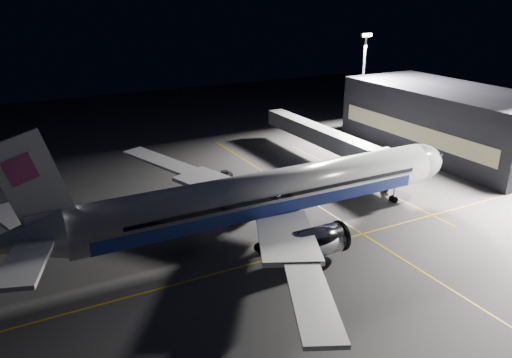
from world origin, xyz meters
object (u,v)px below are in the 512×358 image
Objects in this scene: airliner at (262,196)px; jet_bridge at (330,139)px; safety_cone_a at (291,207)px; baggage_tug at (225,176)px; safety_cone_b at (293,209)px; floodlight_mast_north at (363,75)px; safety_cone_c at (282,211)px.

airliner is 29.31m from jet_bridge.
jet_bridge is at bearing 39.91° from safety_cone_a.
safety_cone_b is (3.54, -15.11, -0.51)m from baggage_tug.
floodlight_mast_north reaches higher than safety_cone_c.
floodlight_mast_north reaches higher than airliner.
safety_cone_c is (-35.79, -27.99, -12.03)m from floodlight_mast_north.
jet_bridge reaches higher than safety_cone_c.
baggage_tug is 14.87m from safety_cone_a.
safety_cone_a is at bearing 90.00° from safety_cone_b.
safety_cone_a is 1.03× the size of safety_cone_b.
safety_cone_c reaches higher than safety_cone_b.
baggage_tug is 4.51× the size of safety_cone_a.
airliner is 23.49× the size of baggage_tug.
safety_cone_c is at bearing -141.69° from jet_bridge.
safety_cone_b is at bearing 0.00° from safety_cone_c.
safety_cone_c is at bearing 37.12° from airliner.
baggage_tug reaches higher than safety_cone_a.
airliner reaches higher than safety_cone_b.
safety_cone_a is 0.67m from safety_cone_b.
jet_bridge is at bearing 38.04° from airliner.
airliner is 89.92× the size of safety_cone_c.
airliner reaches higher than safety_cone_a.
airliner is 1.79× the size of jet_bridge.
safety_cone_a is at bearing 33.43° from airliner.
floodlight_mast_north is 7.91× the size of baggage_tug.
airliner reaches higher than safety_cone_c.
baggage_tug is (3.54, 19.11, -4.37)m from airliner.
baggage_tug is 15.21m from safety_cone_c.
baggage_tug is at bearing 96.60° from safety_cone_c.
baggage_tug is (-37.54, -12.88, -11.58)m from floodlight_mast_north.
baggage_tug is (-19.54, 1.05, -3.79)m from jet_bridge.
safety_cone_c is at bearing -74.39° from baggage_tug.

